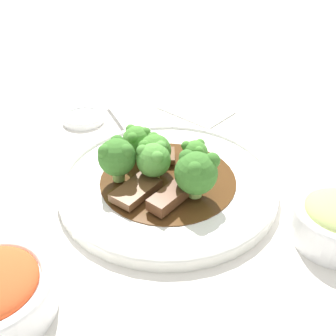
% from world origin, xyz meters
% --- Properties ---
extents(ground_plane, '(4.00, 4.00, 0.00)m').
position_xyz_m(ground_plane, '(0.00, 0.00, 0.00)').
color(ground_plane, silver).
extents(main_plate, '(0.30, 0.30, 0.02)m').
position_xyz_m(main_plate, '(0.00, 0.00, 0.01)').
color(main_plate, white).
rests_on(main_plate, ground_plane).
extents(beef_strip_0, '(0.06, 0.06, 0.01)m').
position_xyz_m(beef_strip_0, '(0.04, -0.02, 0.02)').
color(beef_strip_0, brown).
rests_on(beef_strip_0, main_plate).
extents(beef_strip_1, '(0.05, 0.07, 0.01)m').
position_xyz_m(beef_strip_1, '(-0.00, 0.06, 0.02)').
color(beef_strip_1, brown).
rests_on(beef_strip_1, main_plate).
extents(beef_strip_2, '(0.04, 0.07, 0.02)m').
position_xyz_m(beef_strip_2, '(-0.04, 0.03, 0.03)').
color(beef_strip_2, '#56331E').
rests_on(beef_strip_2, main_plate).
extents(broccoli_floret_0, '(0.05, 0.05, 0.06)m').
position_xyz_m(broccoli_floret_0, '(-0.05, -0.00, 0.06)').
color(broccoli_floret_0, '#8EB756').
rests_on(broccoli_floret_0, main_plate).
extents(broccoli_floret_1, '(0.05, 0.05, 0.06)m').
position_xyz_m(broccoli_floret_1, '(0.01, 0.02, 0.05)').
color(broccoli_floret_1, '#8EB756').
rests_on(broccoli_floret_1, main_plate).
extents(broccoli_floret_2, '(0.05, 0.05, 0.06)m').
position_xyz_m(broccoli_floret_2, '(0.04, 0.05, 0.06)').
color(broccoli_floret_2, '#7FA84C').
rests_on(broccoli_floret_2, main_plate).
extents(broccoli_floret_3, '(0.04, 0.04, 0.05)m').
position_xyz_m(broccoli_floret_3, '(0.07, 0.00, 0.05)').
color(broccoli_floret_3, '#8EB756').
rests_on(broccoli_floret_3, main_plate).
extents(broccoli_floret_4, '(0.04, 0.04, 0.05)m').
position_xyz_m(broccoli_floret_4, '(-0.01, -0.04, 0.05)').
color(broccoli_floret_4, '#8EB756').
rests_on(broccoli_floret_4, main_plate).
extents(broccoli_floret_5, '(0.04, 0.04, 0.05)m').
position_xyz_m(broccoli_floret_5, '(0.03, 0.00, 0.05)').
color(broccoli_floret_5, '#8EB756').
rests_on(broccoli_floret_5, main_plate).
extents(serving_spoon, '(0.23, 0.09, 0.01)m').
position_xyz_m(serving_spoon, '(0.10, -0.03, 0.03)').
color(serving_spoon, silver).
rests_on(serving_spoon, main_plate).
extents(sauce_dish, '(0.07, 0.07, 0.01)m').
position_xyz_m(sauce_dish, '(0.25, -0.01, 0.01)').
color(sauce_dish, white).
rests_on(sauce_dish, ground_plane).
extents(paper_napkin, '(0.14, 0.10, 0.01)m').
position_xyz_m(paper_napkin, '(0.14, -0.20, 0.00)').
color(paper_napkin, silver).
rests_on(paper_napkin, ground_plane).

